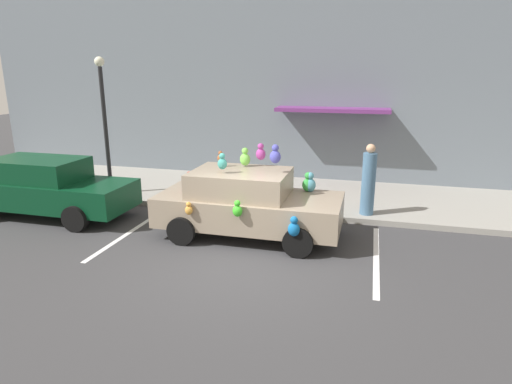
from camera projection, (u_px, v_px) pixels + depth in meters
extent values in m
plane|color=#38383A|center=(241.00, 264.00, 8.68)|extent=(60.00, 60.00, 0.00)
cube|color=gray|center=(288.00, 194.00, 13.31)|extent=(24.00, 4.00, 0.15)
cube|color=slate|center=(302.00, 88.00, 14.48)|extent=(24.00, 0.30, 6.40)
cube|color=#6A2D72|center=(333.00, 110.00, 13.87)|extent=(3.60, 1.10, 0.12)
cube|color=silver|center=(376.00, 258.00, 8.96)|extent=(0.12, 3.60, 0.01)
cube|color=silver|center=(130.00, 232.00, 10.38)|extent=(0.12, 3.60, 0.01)
cube|color=gray|center=(249.00, 209.00, 10.02)|extent=(4.20, 1.82, 0.68)
cube|color=gray|center=(240.00, 183.00, 9.90)|extent=(2.19, 1.60, 0.56)
cylinder|color=black|center=(310.00, 215.00, 10.63)|extent=(0.64, 0.22, 0.64)
cylinder|color=black|center=(298.00, 242.00, 8.93)|extent=(0.64, 0.22, 0.64)
cylinder|color=black|center=(211.00, 207.00, 11.27)|extent=(0.64, 0.22, 0.64)
cylinder|color=black|center=(182.00, 231.00, 9.58)|extent=(0.64, 0.22, 0.64)
ellipsoid|color=teal|center=(310.00, 185.00, 10.18)|extent=(0.27, 0.22, 0.32)
sphere|color=teal|center=(310.00, 176.00, 10.12)|extent=(0.17, 0.17, 0.17)
ellipsoid|color=#1464AB|center=(294.00, 229.00, 8.77)|extent=(0.25, 0.20, 0.29)
sphere|color=#1464AB|center=(294.00, 220.00, 8.72)|extent=(0.16, 0.16, 0.16)
ellipsoid|color=#75D04E|center=(245.00, 159.00, 10.26)|extent=(0.25, 0.20, 0.29)
sphere|color=#75D04E|center=(245.00, 151.00, 10.21)|extent=(0.16, 0.16, 0.16)
ellipsoid|color=#AB3A96|center=(261.00, 154.00, 10.29)|extent=(0.23, 0.19, 0.28)
sphere|color=#AB3A96|center=(261.00, 146.00, 10.24)|extent=(0.15, 0.15, 0.15)
ellipsoid|color=green|center=(308.00, 185.00, 10.20)|extent=(0.27, 0.22, 0.32)
sphere|color=green|center=(308.00, 176.00, 10.14)|extent=(0.17, 0.17, 0.17)
ellipsoid|color=#4548A9|center=(275.00, 157.00, 9.54)|extent=(0.25, 0.20, 0.29)
sphere|color=#4548A9|center=(275.00, 148.00, 9.48)|extent=(0.16, 0.16, 0.16)
ellipsoid|color=#93EF21|center=(208.00, 181.00, 10.77)|extent=(0.20, 0.17, 0.24)
sphere|color=#93EF21|center=(208.00, 174.00, 10.73)|extent=(0.13, 0.13, 0.13)
ellipsoid|color=green|center=(237.00, 211.00, 9.01)|extent=(0.21, 0.17, 0.25)
sphere|color=green|center=(237.00, 203.00, 8.96)|extent=(0.13, 0.13, 0.13)
ellipsoid|color=teal|center=(222.00, 164.00, 9.55)|extent=(0.21, 0.17, 0.25)
sphere|color=teal|center=(222.00, 156.00, 9.50)|extent=(0.14, 0.14, 0.14)
ellipsoid|color=#9C532B|center=(220.00, 158.00, 10.22)|extent=(0.16, 0.13, 0.18)
sphere|color=#9C532B|center=(220.00, 153.00, 10.19)|extent=(0.10, 0.10, 0.10)
ellipsoid|color=gold|center=(189.00, 210.00, 9.32)|extent=(0.17, 0.14, 0.20)
sphere|color=gold|center=(189.00, 204.00, 9.28)|extent=(0.11, 0.11, 0.11)
ellipsoid|color=#AB2C25|center=(190.00, 184.00, 10.21)|extent=(0.28, 0.23, 0.34)
sphere|color=#AB2C25|center=(190.00, 175.00, 10.14)|extent=(0.18, 0.18, 0.18)
cube|color=#0A381E|center=(48.00, 193.00, 11.40)|extent=(4.60, 1.65, 0.68)
cube|color=#0A381E|center=(37.00, 169.00, 11.30)|extent=(2.39, 1.45, 0.56)
cylinder|color=black|center=(114.00, 200.00, 11.90)|extent=(0.64, 0.22, 0.64)
cylinder|color=black|center=(75.00, 219.00, 10.37)|extent=(0.64, 0.22, 0.64)
cylinder|color=black|center=(28.00, 193.00, 12.61)|extent=(0.64, 0.22, 0.64)
ellipsoid|color=#9E723D|center=(280.00, 198.00, 11.81)|extent=(0.38, 0.31, 0.47)
sphere|color=#9E723D|center=(280.00, 187.00, 11.72)|extent=(0.27, 0.27, 0.27)
sphere|color=#9E723D|center=(277.00, 183.00, 11.71)|extent=(0.11, 0.11, 0.11)
sphere|color=#9E723D|center=(284.00, 183.00, 11.67)|extent=(0.11, 0.11, 0.11)
cylinder|color=black|center=(106.00, 132.00, 12.69)|extent=(0.12, 0.12, 3.71)
sphere|color=#EAEACC|center=(99.00, 62.00, 12.16)|extent=(0.28, 0.28, 0.28)
cylinder|color=#497091|center=(368.00, 184.00, 11.04)|extent=(0.35, 0.35, 1.60)
sphere|color=tan|center=(371.00, 149.00, 10.79)|extent=(0.23, 0.23, 0.23)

